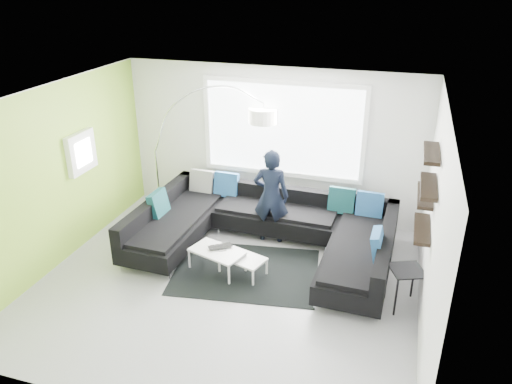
{
  "coord_description": "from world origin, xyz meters",
  "views": [
    {
      "loc": [
        2.25,
        -5.85,
        4.32
      ],
      "look_at": [
        0.18,
        0.9,
        1.15
      ],
      "focal_mm": 35.0,
      "sensor_mm": 36.0,
      "label": 1
    }
  ],
  "objects_px": {
    "side_table": "(405,288)",
    "arc_lamp": "(155,151)",
    "laptop": "(221,248)",
    "coffee_table": "(230,262)",
    "sectional_sofa": "(263,234)",
    "person": "(271,196)"
  },
  "relations": [
    {
      "from": "side_table",
      "to": "arc_lamp",
      "type": "bearing_deg",
      "value": 159.49
    },
    {
      "from": "arc_lamp",
      "to": "laptop",
      "type": "height_order",
      "value": "arc_lamp"
    },
    {
      "from": "coffee_table",
      "to": "laptop",
      "type": "height_order",
      "value": "laptop"
    },
    {
      "from": "laptop",
      "to": "arc_lamp",
      "type": "bearing_deg",
      "value": 103.55
    },
    {
      "from": "sectional_sofa",
      "to": "coffee_table",
      "type": "xyz_separation_m",
      "value": [
        -0.34,
        -0.65,
        -0.21
      ]
    },
    {
      "from": "coffee_table",
      "to": "arc_lamp",
      "type": "xyz_separation_m",
      "value": [
        -2.04,
        1.64,
        1.06
      ]
    },
    {
      "from": "arc_lamp",
      "to": "laptop",
      "type": "xyz_separation_m",
      "value": [
        1.88,
        -1.59,
        -0.87
      ]
    },
    {
      "from": "sectional_sofa",
      "to": "person",
      "type": "relative_size",
      "value": 2.52
    },
    {
      "from": "sectional_sofa",
      "to": "coffee_table",
      "type": "bearing_deg",
      "value": -115.94
    },
    {
      "from": "laptop",
      "to": "sectional_sofa",
      "type": "bearing_deg",
      "value": 14.08
    },
    {
      "from": "arc_lamp",
      "to": "laptop",
      "type": "relative_size",
      "value": 5.57
    },
    {
      "from": "side_table",
      "to": "person",
      "type": "relative_size",
      "value": 0.36
    },
    {
      "from": "sectional_sofa",
      "to": "laptop",
      "type": "relative_size",
      "value": 9.39
    },
    {
      "from": "arc_lamp",
      "to": "person",
      "type": "bearing_deg",
      "value": -21.84
    },
    {
      "from": "coffee_table",
      "to": "arc_lamp",
      "type": "height_order",
      "value": "arc_lamp"
    },
    {
      "from": "person",
      "to": "side_table",
      "type": "bearing_deg",
      "value": 144.88
    },
    {
      "from": "coffee_table",
      "to": "person",
      "type": "height_order",
      "value": "person"
    },
    {
      "from": "laptop",
      "to": "coffee_table",
      "type": "bearing_deg",
      "value": -53.3
    },
    {
      "from": "sectional_sofa",
      "to": "laptop",
      "type": "height_order",
      "value": "sectional_sofa"
    },
    {
      "from": "coffee_table",
      "to": "side_table",
      "type": "relative_size",
      "value": 1.79
    },
    {
      "from": "arc_lamp",
      "to": "side_table",
      "type": "relative_size",
      "value": 4.14
    },
    {
      "from": "person",
      "to": "laptop",
      "type": "height_order",
      "value": "person"
    }
  ]
}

